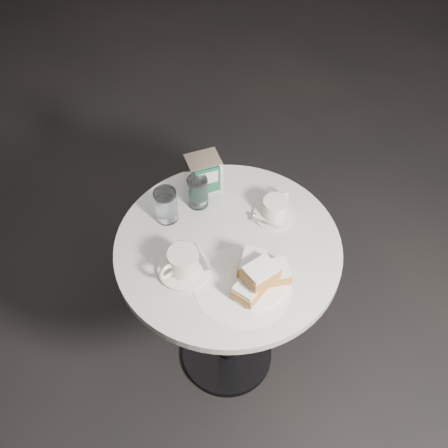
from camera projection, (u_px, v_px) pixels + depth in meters
ground at (227, 355)px, 2.29m from camera, size 7.00×7.00×0.00m
cafe_table at (228, 281)px, 1.87m from camera, size 0.70×0.70×0.74m
sugar_spill at (243, 285)px, 1.62m from camera, size 0.33×0.33×0.00m
beignet_plate at (258, 276)px, 1.59m from camera, size 0.20×0.19×0.12m
coffee_cup_left at (183, 263)px, 1.63m from camera, size 0.17×0.16×0.08m
coffee_cup_right at (275, 209)px, 1.77m from camera, size 0.16×0.16×0.07m
water_glass_left at (166, 206)px, 1.75m from camera, size 0.08×0.08×0.12m
water_glass_right at (198, 192)px, 1.79m from camera, size 0.08×0.08×0.11m
napkin_dispenser at (204, 173)px, 1.83m from camera, size 0.13×0.11×0.12m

